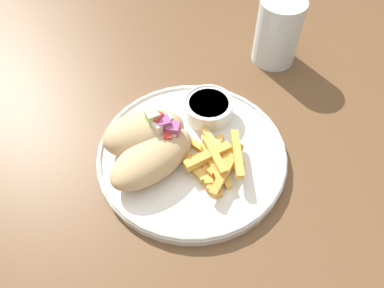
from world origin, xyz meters
name	(u,v)px	position (x,y,z in m)	size (l,w,h in m)	color
table	(202,176)	(0.00, 0.00, 0.66)	(1.11, 1.11, 0.75)	brown
plate	(192,154)	(-0.02, -0.02, 0.76)	(0.28, 0.28, 0.02)	white
pita_sandwich_near	(152,157)	(-0.08, -0.04, 0.79)	(0.15, 0.14, 0.06)	tan
pita_sandwich_far	(144,131)	(-0.09, 0.00, 0.79)	(0.13, 0.10, 0.07)	tan
fries_pile	(214,161)	(0.01, -0.05, 0.77)	(0.10, 0.12, 0.03)	#E5B251
sauce_ramekin	(209,108)	(0.01, 0.05, 0.78)	(0.08, 0.08, 0.03)	white
water_glass	(277,34)	(0.16, 0.19, 0.80)	(0.08, 0.08, 0.12)	silver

